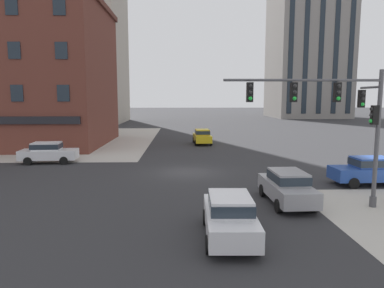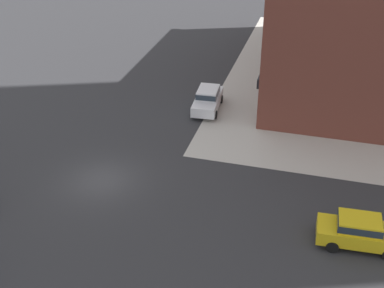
{
  "view_description": "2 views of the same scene",
  "coord_description": "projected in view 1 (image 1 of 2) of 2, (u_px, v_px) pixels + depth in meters",
  "views": [
    {
      "loc": [
        -0.36,
        -24.36,
        5.24
      ],
      "look_at": [
        0.36,
        0.76,
        1.91
      ],
      "focal_mm": 32.88,
      "sensor_mm": 36.0,
      "label": 1
    },
    {
      "loc": [
        24.31,
        12.52,
        18.25
      ],
      "look_at": [
        -0.47,
        5.6,
        3.18
      ],
      "focal_mm": 49.4,
      "sensor_mm": 36.0,
      "label": 2
    }
  ],
  "objects": [
    {
      "name": "sidewalk_far_corner",
      "position": [
        26.0,
        140.0,
        44.09
      ],
      "size": [
        32.0,
        32.0,
        0.02
      ],
      "primitive_type": "cube",
      "color": "#B7B2A8",
      "rests_on": "ground"
    },
    {
      "name": "car_main_northbound_near",
      "position": [
        202.0,
        136.0,
        39.78
      ],
      "size": [
        2.06,
        4.48,
        1.68
      ],
      "color": "gold",
      "rests_on": "ground"
    },
    {
      "name": "car_cross_eastbound",
      "position": [
        287.0,
        186.0,
        17.33
      ],
      "size": [
        2.02,
        4.47,
        1.68
      ],
      "color": "#99999E",
      "rests_on": "ground"
    },
    {
      "name": "ground_plane",
      "position": [
        187.0,
        172.0,
        24.84
      ],
      "size": [
        320.0,
        320.0,
        0.0
      ],
      "primitive_type": "plane",
      "color": "#2D2D30"
    },
    {
      "name": "traffic_signal_main",
      "position": [
        342.0,
        114.0,
        16.52
      ],
      "size": [
        7.47,
        2.09,
        6.52
      ],
      "color": "#4C4C51",
      "rests_on": "ground"
    },
    {
      "name": "car_main_northbound_far",
      "position": [
        48.0,
        152.0,
        28.24
      ],
      "size": [
        4.51,
        2.11,
        1.68
      ],
      "color": "silver",
      "rests_on": "ground"
    },
    {
      "name": "car_main_southbound_far",
      "position": [
        369.0,
        170.0,
        21.19
      ],
      "size": [
        4.47,
        2.04,
        1.68
      ],
      "color": "#23479E",
      "rests_on": "ground"
    },
    {
      "name": "car_main_southbound_near",
      "position": [
        230.0,
        215.0,
        13.06
      ],
      "size": [
        1.99,
        4.45,
        1.68
      ],
      "color": "silver",
      "rests_on": "ground"
    }
  ]
}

